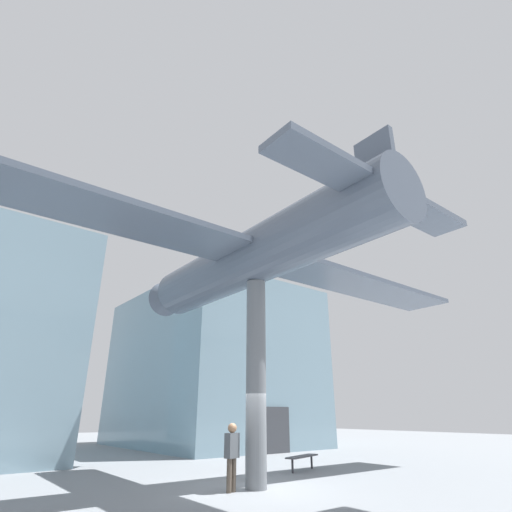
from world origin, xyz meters
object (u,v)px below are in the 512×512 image
(suspended_airplane, at_px, (252,258))
(plaza_bench, at_px, (302,457))
(visitor_person, at_px, (232,452))
(support_pylon_central, at_px, (256,376))

(suspended_airplane, xyz_separation_m, plaza_bench, (3.77, 1.72, -6.49))
(suspended_airplane, relative_size, visitor_person, 12.66)
(visitor_person, bearing_deg, suspended_airplane, 179.24)
(suspended_airplane, height_order, plaza_bench, suspended_airplane)
(support_pylon_central, relative_size, plaza_bench, 3.10)
(suspended_airplane, bearing_deg, plaza_bench, 25.39)
(visitor_person, height_order, plaza_bench, visitor_person)
(support_pylon_central, xyz_separation_m, suspended_airplane, (0.00, 0.25, 3.94))
(plaza_bench, bearing_deg, visitor_person, -157.48)
(visitor_person, bearing_deg, plaza_bench, -170.79)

